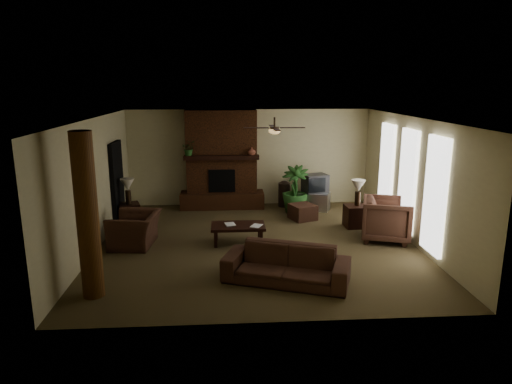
{
  "coord_description": "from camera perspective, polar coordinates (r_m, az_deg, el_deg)",
  "views": [
    {
      "loc": [
        -0.67,
        -9.72,
        3.52
      ],
      "look_at": [
        0.0,
        0.4,
        1.1
      ],
      "focal_mm": 32.02,
      "sensor_mm": 36.0,
      "label": 1
    }
  ],
  "objects": [
    {
      "name": "windows",
      "position": [
        10.96,
        18.39,
        1.31
      ],
      "size": [
        0.08,
        3.65,
        2.35
      ],
      "color": "white",
      "rests_on": "ground"
    },
    {
      "name": "coffee_table",
      "position": [
        10.27,
        -2.26,
        -4.43
      ],
      "size": [
        1.2,
        0.7,
        0.43
      ],
      "color": "black",
      "rests_on": "ground"
    },
    {
      "name": "lamp_left",
      "position": [
        11.89,
        -15.74,
        0.68
      ],
      "size": [
        0.4,
        0.4,
        0.65
      ],
      "color": "#2F2014",
      "rests_on": "side_table_left"
    },
    {
      "name": "book_a",
      "position": [
        10.19,
        -3.85,
        -3.41
      ],
      "size": [
        0.22,
        0.07,
        0.29
      ],
      "primitive_type": "imported",
      "rotation": [
        0.0,
        0.0,
        0.22
      ],
      "color": "#999999",
      "rests_on": "coffee_table"
    },
    {
      "name": "book_b",
      "position": [
        10.13,
        -0.53,
        -3.48
      ],
      "size": [
        0.2,
        0.11,
        0.29
      ],
      "primitive_type": "imported",
      "rotation": [
        0.0,
        0.0,
        -0.46
      ],
      "color": "#999999",
      "rests_on": "coffee_table"
    },
    {
      "name": "floor_plant",
      "position": [
        12.8,
        4.85,
        -0.91
      ],
      "size": [
        1.1,
        1.46,
        0.73
      ],
      "primitive_type": "imported",
      "rotation": [
        0.0,
        0.0,
        -0.32
      ],
      "color": "#285421",
      "rests_on": "ground"
    },
    {
      "name": "tv",
      "position": [
        13.02,
        7.4,
        1.07
      ],
      "size": [
        0.76,
        0.68,
        0.52
      ],
      "color": "#333335",
      "rests_on": "tv_stand"
    },
    {
      "name": "tv_stand",
      "position": [
        13.12,
        7.27,
        -1.12
      ],
      "size": [
        0.98,
        0.79,
        0.5
      ],
      "primitive_type": "cube",
      "rotation": [
        0.0,
        0.0,
        -0.39
      ],
      "color": "#ADADAF",
      "rests_on": "ground"
    },
    {
      "name": "room_shell",
      "position": [
        9.97,
        0.15,
        1.15
      ],
      "size": [
        7.0,
        7.0,
        7.0
      ],
      "color": "brown",
      "rests_on": "ground"
    },
    {
      "name": "fireplace",
      "position": [
        13.15,
        -4.3,
        3.03
      ],
      "size": [
        2.4,
        0.7,
        2.8
      ],
      "color": "#512A15",
      "rests_on": "ground"
    },
    {
      "name": "side_table_right",
      "position": [
        11.71,
        12.27,
        -2.98
      ],
      "size": [
        0.52,
        0.52,
        0.55
      ],
      "primitive_type": "cube",
      "rotation": [
        0.0,
        0.0,
        0.05
      ],
      "color": "black",
      "rests_on": "ground"
    },
    {
      "name": "floor_vase",
      "position": [
        13.34,
        3.53,
        0.01
      ],
      "size": [
        0.34,
        0.34,
        0.77
      ],
      "color": "black",
      "rests_on": "ground"
    },
    {
      "name": "ceiling_fan",
      "position": [
        10.12,
        2.32,
        7.8
      ],
      "size": [
        1.35,
        1.35,
        0.37
      ],
      "color": "#2F2014",
      "rests_on": "ceiling"
    },
    {
      "name": "side_table_left",
      "position": [
        12.07,
        -15.52,
        -2.68
      ],
      "size": [
        0.63,
        0.63,
        0.55
      ],
      "primitive_type": "cube",
      "rotation": [
        0.0,
        0.0,
        0.31
      ],
      "color": "black",
      "rests_on": "ground"
    },
    {
      "name": "armchair_left",
      "position": [
        10.45,
        -14.91,
        -3.9
      ],
      "size": [
        0.84,
        1.19,
        0.98
      ],
      "primitive_type": "imported",
      "rotation": [
        0.0,
        0.0,
        -1.67
      ],
      "color": "#452A1D",
      "rests_on": "ground"
    },
    {
      "name": "mantel_vase",
      "position": [
        12.79,
        -0.54,
        5.11
      ],
      "size": [
        0.25,
        0.26,
        0.22
      ],
      "primitive_type": "imported",
      "rotation": [
        0.0,
        0.0,
        -0.17
      ],
      "color": "brown",
      "rests_on": "fireplace"
    },
    {
      "name": "doorway",
      "position": [
        12.1,
        -16.94,
        1.05
      ],
      "size": [
        0.1,
        1.0,
        2.1
      ],
      "primitive_type": "cube",
      "color": "black",
      "rests_on": "ground"
    },
    {
      "name": "sofa",
      "position": [
        8.32,
        3.81,
        -8.33
      ],
      "size": [
        2.34,
        1.38,
        0.88
      ],
      "primitive_type": "imported",
      "rotation": [
        0.0,
        0.0,
        -0.35
      ],
      "color": "#452A1D",
      "rests_on": "ground"
    },
    {
      "name": "ottoman",
      "position": [
        12.16,
        5.86,
        -2.49
      ],
      "size": [
        0.78,
        0.78,
        0.4
      ],
      "primitive_type": "cube",
      "rotation": [
        0.0,
        0.0,
        0.38
      ],
      "color": "#452A1D",
      "rests_on": "ground"
    },
    {
      "name": "armchair_right",
      "position": [
        10.84,
        16.04,
        -3.06
      ],
      "size": [
        1.25,
        1.3,
        1.08
      ],
      "primitive_type": "imported",
      "rotation": [
        0.0,
        0.0,
        1.27
      ],
      "color": "#452A1D",
      "rests_on": "ground"
    },
    {
      "name": "lamp_right",
      "position": [
        11.57,
        12.65,
        0.52
      ],
      "size": [
        0.37,
        0.37,
        0.65
      ],
      "color": "#2F2014",
      "rests_on": "side_table_right"
    },
    {
      "name": "mantel_plant",
      "position": [
        12.84,
        -8.36,
        5.24
      ],
      "size": [
        0.41,
        0.45,
        0.33
      ],
      "primitive_type": "imported",
      "rotation": [
        0.0,
        0.0,
        0.07
      ],
      "color": "#285421",
      "rests_on": "fireplace"
    },
    {
      "name": "log_column",
      "position": [
        7.95,
        -20.33,
        -2.89
      ],
      "size": [
        0.36,
        0.36,
        2.8
      ],
      "primitive_type": "cylinder",
      "color": "brown",
      "rests_on": "ground"
    }
  ]
}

